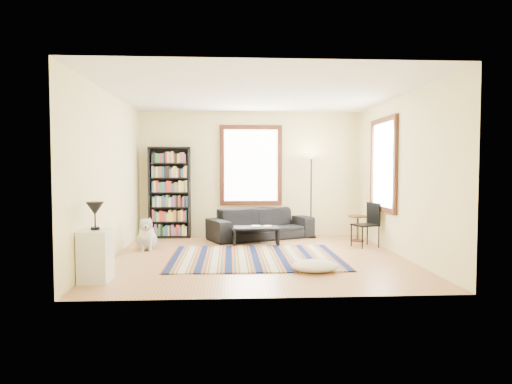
{
  "coord_description": "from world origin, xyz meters",
  "views": [
    {
      "loc": [
        -0.48,
        -7.8,
        1.54
      ],
      "look_at": [
        0.0,
        0.5,
        1.1
      ],
      "focal_mm": 32.0,
      "sensor_mm": 36.0,
      "label": 1
    }
  ],
  "objects": [
    {
      "name": "white_cabinet",
      "position": [
        -2.3,
        -1.55,
        0.35
      ],
      "size": [
        0.39,
        0.51,
        0.7
      ],
      "primitive_type": "cube",
      "rotation": [
        0.0,
        0.0,
        0.02
      ],
      "color": "silver",
      "rests_on": "floor"
    },
    {
      "name": "side_table",
      "position": [
        2.2,
        1.57,
        0.27
      ],
      "size": [
        0.5,
        0.5,
        0.54
      ],
      "primitive_type": "cylinder",
      "rotation": [
        0.0,
        0.0,
        0.28
      ],
      "color": "#422010",
      "rests_on": "floor"
    },
    {
      "name": "wall_right",
      "position": [
        2.55,
        0.0,
        1.4
      ],
      "size": [
        0.1,
        5.0,
        2.8
      ],
      "primitive_type": "cube",
      "color": "beige",
      "rests_on": "floor"
    },
    {
      "name": "coffee_table",
      "position": [
        0.05,
        1.26,
        0.18
      ],
      "size": [
        0.95,
        0.61,
        0.36
      ],
      "primitive_type": "cube",
      "rotation": [
        0.0,
        0.0,
        0.12
      ],
      "color": "black",
      "rests_on": "floor"
    },
    {
      "name": "wall_back",
      "position": [
        0.0,
        2.55,
        1.4
      ],
      "size": [
        5.0,
        0.1,
        2.8
      ],
      "primitive_type": "cube",
      "color": "beige",
      "rests_on": "floor"
    },
    {
      "name": "table_lamp",
      "position": [
        -2.3,
        -1.55,
        0.89
      ],
      "size": [
        0.29,
        0.29,
        0.38
      ],
      "primitive_type": null,
      "rotation": [
        0.0,
        0.0,
        -0.25
      ],
      "color": "black",
      "rests_on": "white_cabinet"
    },
    {
      "name": "book_b",
      "position": [
        0.2,
        1.31,
        0.37
      ],
      "size": [
        0.2,
        0.25,
        0.02
      ],
      "primitive_type": "imported",
      "rotation": [
        0.0,
        0.0,
        -0.21
      ],
      "color": "beige",
      "rests_on": "coffee_table"
    },
    {
      "name": "folding_chair",
      "position": [
        2.15,
        0.88,
        0.43
      ],
      "size": [
        0.53,
        0.52,
        0.86
      ],
      "primitive_type": "cube",
      "rotation": [
        0.0,
        0.0,
        0.34
      ],
      "color": "black",
      "rests_on": "floor"
    },
    {
      "name": "floor",
      "position": [
        0.0,
        0.0,
        -0.05
      ],
      "size": [
        5.0,
        5.0,
        0.1
      ],
      "primitive_type": "cube",
      "color": "tan",
      "rests_on": "ground"
    },
    {
      "name": "window_right",
      "position": [
        2.47,
        0.8,
        1.6
      ],
      "size": [
        0.06,
        1.2,
        1.6
      ],
      "primitive_type": "cube",
      "color": "white",
      "rests_on": "wall_right"
    },
    {
      "name": "sofa",
      "position": [
        0.19,
        2.05,
        0.33
      ],
      "size": [
        1.67,
        2.41,
        0.66
      ],
      "primitive_type": "imported",
      "rotation": [
        0.0,
        0.0,
        0.39
      ],
      "color": "black",
      "rests_on": "floor"
    },
    {
      "name": "bookshelf",
      "position": [
        -1.8,
        2.32,
        1.0
      ],
      "size": [
        0.9,
        0.3,
        2.0
      ],
      "primitive_type": "cube",
      "color": "black",
      "rests_on": "floor"
    },
    {
      "name": "dog",
      "position": [
        -2.04,
        0.85,
        0.3
      ],
      "size": [
        0.5,
        0.65,
        0.6
      ],
      "primitive_type": null,
      "rotation": [
        0.0,
        0.0,
        0.13
      ],
      "color": "#BDBDBD",
      "rests_on": "floor"
    },
    {
      "name": "rug",
      "position": [
        -0.05,
        -0.09,
        0.01
      ],
      "size": [
        2.9,
        2.32,
        0.02
      ],
      "primitive_type": "cube",
      "color": "#0C163E",
      "rests_on": "floor"
    },
    {
      "name": "floor_lamp",
      "position": [
        1.31,
        2.15,
        0.93
      ],
      "size": [
        0.37,
        0.37,
        1.86
      ],
      "primitive_type": null,
      "rotation": [
        0.0,
        0.0,
        -0.26
      ],
      "color": "black",
      "rests_on": "floor"
    },
    {
      "name": "wall_left",
      "position": [
        -2.55,
        0.0,
        1.4
      ],
      "size": [
        0.1,
        5.0,
        2.8
      ],
      "primitive_type": "cube",
      "color": "beige",
      "rests_on": "floor"
    },
    {
      "name": "book_a",
      "position": [
        -0.05,
        1.26,
        0.37
      ],
      "size": [
        0.22,
        0.27,
        0.02
      ],
      "primitive_type": "imported",
      "rotation": [
        0.0,
        0.0,
        -0.13
      ],
      "color": "beige",
      "rests_on": "coffee_table"
    },
    {
      "name": "ceiling",
      "position": [
        0.0,
        0.0,
        2.85
      ],
      "size": [
        5.0,
        5.0,
        0.1
      ],
      "primitive_type": "cube",
      "color": "white",
      "rests_on": "floor"
    },
    {
      "name": "wall_front",
      "position": [
        0.0,
        -2.55,
        1.4
      ],
      "size": [
        5.0,
        0.1,
        2.8
      ],
      "primitive_type": "cube",
      "color": "beige",
      "rests_on": "floor"
    },
    {
      "name": "window_back",
      "position": [
        0.0,
        2.47,
        1.6
      ],
      "size": [
        1.2,
        0.06,
        1.6
      ],
      "primitive_type": "cube",
      "color": "white",
      "rests_on": "wall_back"
    },
    {
      "name": "floor_cushion",
      "position": [
        0.78,
        -1.17,
        0.09
      ],
      "size": [
        0.73,
        0.57,
        0.18
      ],
      "primitive_type": "ellipsoid",
      "rotation": [
        0.0,
        0.0,
        0.06
      ],
      "color": "beige",
      "rests_on": "floor"
    }
  ]
}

